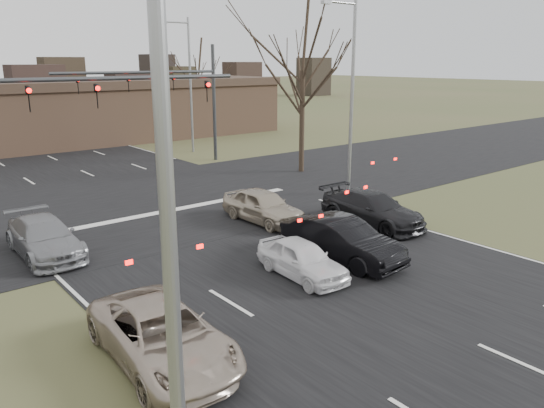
{
  "coord_description": "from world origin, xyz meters",
  "views": [
    {
      "loc": [
        -11.53,
        -8.91,
        6.93
      ],
      "look_at": [
        -0.14,
        5.21,
        2.0
      ],
      "focal_mm": 35.0,
      "sensor_mm": 36.0,
      "label": 1
    }
  ],
  "objects": [
    {
      "name": "car_silver_suv",
      "position": [
        -6.5,
        1.43,
        0.68
      ],
      "size": [
        2.53,
        5.04,
        1.37
      ],
      "primitive_type": "imported",
      "rotation": [
        0.0,
        0.0,
        -0.05
      ],
      "color": "#AF9F8E",
      "rests_on": "ground"
    },
    {
      "name": "car_silver_ahead",
      "position": [
        2.29,
        8.86,
        0.73
      ],
      "size": [
        1.86,
        4.34,
        1.46
      ],
      "primitive_type": "imported",
      "rotation": [
        0.0,
        0.0,
        0.03
      ],
      "color": "#B2A590",
      "rests_on": "ground"
    },
    {
      "name": "mast_arm_far",
      "position": [
        6.18,
        23.0,
        5.02
      ],
      "size": [
        11.12,
        0.24,
        8.0
      ],
      "color": "#383A3D",
      "rests_on": "ground"
    },
    {
      "name": "mast_arm_near",
      "position": [
        -5.23,
        13.0,
        5.07
      ],
      "size": [
        12.12,
        0.24,
        8.0
      ],
      "color": "#383A3D",
      "rests_on": "ground"
    },
    {
      "name": "car_black_hatch",
      "position": [
        1.54,
        3.36,
        0.77
      ],
      "size": [
        2.03,
        4.81,
        1.54
      ],
      "primitive_type": "imported",
      "rotation": [
        0.0,
        0.0,
        0.09
      ],
      "color": "black",
      "rests_on": "ground"
    },
    {
      "name": "road_cross",
      "position": [
        0.0,
        15.0,
        0.01
      ],
      "size": [
        200.0,
        14.0,
        0.02
      ],
      "primitive_type": "cube",
      "color": "black",
      "rests_on": "ground"
    },
    {
      "name": "streetlight_left",
      "position": [
        -8.82,
        -4.0,
        5.59
      ],
      "size": [
        2.34,
        0.25,
        10.0
      ],
      "color": "gray",
      "rests_on": "ground"
    },
    {
      "name": "streetlight_right_near",
      "position": [
        8.82,
        10.0,
        5.59
      ],
      "size": [
        2.34,
        0.25,
        10.0
      ],
      "color": "gray",
      "rests_on": "ground"
    },
    {
      "name": "tree_right_far",
      "position": [
        15.0,
        35.0,
        6.96
      ],
      "size": [
        5.4,
        5.4,
        9.0
      ],
      "color": "black",
      "rests_on": "ground"
    },
    {
      "name": "car_charcoal_sedan",
      "position": [
        5.69,
        5.51,
        0.73
      ],
      "size": [
        2.08,
        5.02,
        1.45
      ],
      "primitive_type": "imported",
      "rotation": [
        0.0,
        0.0,
        -0.01
      ],
      "color": "black",
      "rests_on": "ground"
    },
    {
      "name": "car_grey_ahead",
      "position": [
        -6.5,
        10.57,
        0.69
      ],
      "size": [
        1.99,
        4.77,
        1.38
      ],
      "primitive_type": "imported",
      "rotation": [
        0.0,
        0.0,
        -0.01
      ],
      "color": "gray",
      "rests_on": "ground"
    },
    {
      "name": "car_white_sedan",
      "position": [
        -0.5,
        3.19,
        0.62
      ],
      "size": [
        1.7,
        3.73,
        1.24
      ],
      "primitive_type": "imported",
      "rotation": [
        0.0,
        0.0,
        -0.07
      ],
      "color": "white",
      "rests_on": "ground"
    },
    {
      "name": "streetlight_right_far",
      "position": [
        9.32,
        27.0,
        5.59
      ],
      "size": [
        2.34,
        0.25,
        10.0
      ],
      "color": "gray",
      "rests_on": "ground"
    },
    {
      "name": "building",
      "position": [
        2.0,
        38.0,
        2.67
      ],
      "size": [
        42.4,
        10.4,
        5.3
      ],
      "color": "#845F47",
      "rests_on": "ground"
    },
    {
      "name": "ground",
      "position": [
        0.0,
        0.0,
        0.0
      ],
      "size": [
        360.0,
        360.0,
        0.0
      ],
      "primitive_type": "plane",
      "color": "#424D29",
      "rests_on": "ground"
    },
    {
      "name": "tree_right_near",
      "position": [
        11.0,
        16.0,
        8.9
      ],
      "size": [
        6.9,
        6.9,
        11.5
      ],
      "color": "black",
      "rests_on": "ground"
    }
  ]
}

